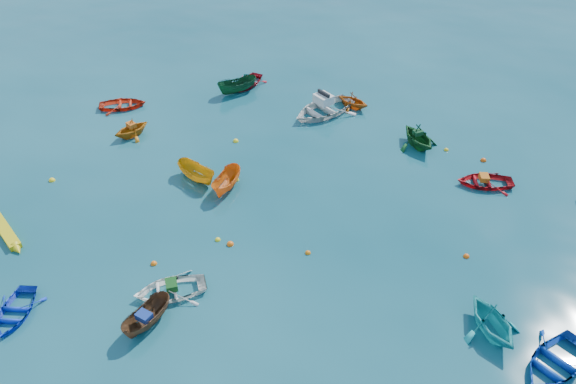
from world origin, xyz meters
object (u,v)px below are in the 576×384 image
(dinghy_blue_se, at_px, (553,366))
(motorboat_white, at_px, (323,114))
(dinghy_blue_sw, at_px, (16,315))
(kayak_yellow, at_px, (6,233))
(dinghy_white_near, at_px, (171,293))

(dinghy_blue_se, bearing_deg, motorboat_white, 162.22)
(dinghy_blue_sw, height_order, kayak_yellow, dinghy_blue_sw)
(dinghy_white_near, bearing_deg, kayak_yellow, -130.00)
(dinghy_blue_se, height_order, kayak_yellow, dinghy_blue_se)
(dinghy_blue_sw, xyz_separation_m, dinghy_white_near, (5.87, 3.54, 0.00))
(dinghy_blue_sw, bearing_deg, motorboat_white, 54.24)
(dinghy_blue_sw, distance_m, kayak_yellow, 6.06)
(dinghy_blue_sw, distance_m, dinghy_blue_se, 23.24)
(dinghy_white_near, bearing_deg, dinghy_blue_se, 60.34)
(dinghy_blue_sw, relative_size, motorboat_white, 0.62)
(dinghy_blue_sw, xyz_separation_m, kayak_yellow, (-4.34, 4.23, 0.00))
(dinghy_blue_se, bearing_deg, dinghy_white_near, -143.43)
(dinghy_blue_se, relative_size, motorboat_white, 0.76)
(dinghy_blue_sw, height_order, motorboat_white, motorboat_white)
(dinghy_white_near, distance_m, kayak_yellow, 10.23)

